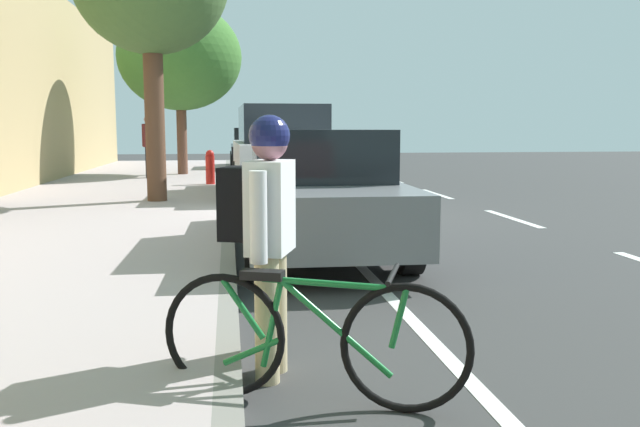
# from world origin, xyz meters

# --- Properties ---
(ground) EXTENTS (56.12, 56.12, 0.00)m
(ground) POSITION_xyz_m (0.00, 0.00, 0.00)
(ground) COLOR #363636
(sidewalk) EXTENTS (4.48, 35.08, 0.15)m
(sidewalk) POSITION_xyz_m (3.90, 0.00, 0.07)
(sidewalk) COLOR #A99B9D
(sidewalk) RESTS_ON ground
(curb_edge) EXTENTS (0.16, 35.08, 0.15)m
(curb_edge) POSITION_xyz_m (1.58, 0.00, 0.07)
(curb_edge) COLOR gray
(curb_edge) RESTS_ON ground
(lane_stripe_centre) EXTENTS (0.14, 35.80, 0.01)m
(lane_stripe_centre) POSITION_xyz_m (-3.23, 0.36, 0.00)
(lane_stripe_centre) COLOR white
(lane_stripe_centre) RESTS_ON ground
(lane_stripe_bike_edge) EXTENTS (0.12, 35.08, 0.01)m
(lane_stripe_bike_edge) POSITION_xyz_m (0.11, 0.00, 0.00)
(lane_stripe_bike_edge) COLOR white
(lane_stripe_bike_edge) RESTS_ON ground
(parked_sedan_black_nearest) EXTENTS (1.85, 4.40, 1.52)m
(parked_sedan_black_nearest) POSITION_xyz_m (0.57, -12.55, 0.75)
(parked_sedan_black_nearest) COLOR black
(parked_sedan_black_nearest) RESTS_ON ground
(parked_suv_silver_second) EXTENTS (2.03, 4.73, 1.99)m
(parked_suv_silver_second) POSITION_xyz_m (0.44, -3.20, 1.03)
(parked_suv_silver_second) COLOR #B7BABF
(parked_suv_silver_second) RESTS_ON ground
(parked_sedan_grey_mid) EXTENTS (1.88, 4.42, 1.52)m
(parked_sedan_grey_mid) POSITION_xyz_m (0.47, 2.90, 0.75)
(parked_sedan_grey_mid) COLOR slate
(parked_sedan_grey_mid) RESTS_ON ground
(bicycle_at_curb) EXTENTS (1.67, 0.70, 0.78)m
(bicycle_at_curb) POSITION_xyz_m (1.11, 7.42, 0.39)
(bicycle_at_curb) COLOR black
(bicycle_at_curb) RESTS_ON ground
(cyclist_with_backpack) EXTENTS (0.49, 0.59, 1.62)m
(cyclist_with_backpack) POSITION_xyz_m (1.34, 6.97, 0.98)
(cyclist_with_backpack) COLOR #C6B284
(cyclist_with_backpack) RESTS_ON ground
(street_tree_near_cyclist) EXTENTS (3.61, 3.61, 5.00)m
(street_tree_near_cyclist) POSITION_xyz_m (2.92, -9.27, 3.58)
(street_tree_near_cyclist) COLOR brown
(street_tree_near_cyclist) RESTS_ON sidewalk
(pedestrian_on_phone) EXTENTS (0.34, 0.59, 1.73)m
(pedestrian_on_phone) POSITION_xyz_m (3.72, -7.88, 1.13)
(pedestrian_on_phone) COLOR black
(pedestrian_on_phone) RESTS_ON sidewalk
(fire_hydrant) EXTENTS (0.22, 0.22, 0.84)m
(fire_hydrant) POSITION_xyz_m (2.01, -5.57, 0.57)
(fire_hydrant) COLOR red
(fire_hydrant) RESTS_ON sidewalk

